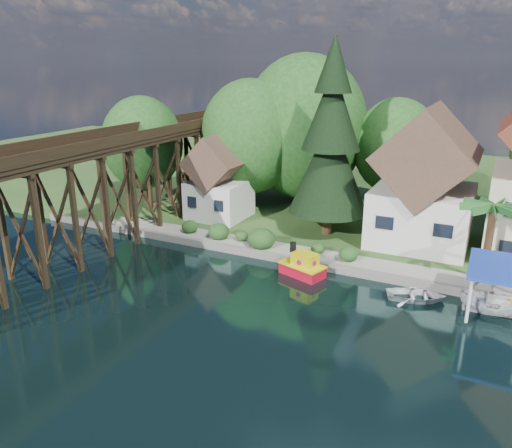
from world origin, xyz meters
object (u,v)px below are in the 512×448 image
Objects in this scene: trestle_bridge at (106,182)px; house_left at (424,186)px; boat_white_a at (416,294)px; boat_yellow at (511,306)px; shed at (219,183)px; palm_tree at (494,210)px; boat_canopy at (496,295)px; conifer at (331,143)px; tugboat at (303,266)px.

trestle_bridge is 4.01× the size of house_left.
boat_yellow reaches higher than boat_white_a.
trestle_bridge reaches higher than shed.
palm_tree reaches higher than boat_yellow.
boat_canopy is (28.99, 0.88, -3.95)m from trestle_bridge.
house_left is at bearing 129.81° from palm_tree.
boat_canopy is (13.44, -8.49, -6.90)m from conifer.
shed is 21.44m from boat_white_a.
shed reaches higher than boat_canopy.
conifer is at bearing 147.71° from boat_canopy.
boat_canopy reaches higher than boat_white_a.
shed is 1.54× the size of boat_canopy.
trestle_bridge is 17.21m from tugboat.
shed is 3.45× the size of boat_yellow.
shed is 2.09× the size of boat_white_a.
boat_yellow is at bearing -101.80° from boat_white_a.
tugboat is at bearing -163.77° from palm_tree.
tugboat is 12.49m from boat_canopy.
boat_white_a is (8.88, -8.40, -7.91)m from conifer.
house_left is at bearing 22.71° from boat_yellow.
boat_yellow is (14.33, -7.95, -7.70)m from conifer.
tugboat is 13.36m from boat_yellow.
palm_tree is at bearing 14.73° from boat_yellow.
conifer is (15.55, 9.37, 2.95)m from trestle_bridge.
boat_white_a is at bearing 81.25° from boat_yellow.
boat_white_a is at bearing -43.39° from conifer.
palm_tree is 1.54× the size of boat_white_a.
conifer is at bearing 30.09° from boat_white_a.
palm_tree reaches higher than tugboat.
boat_yellow is (0.89, 0.54, -0.80)m from boat_canopy.
house_left reaches higher than shed.
trestle_bridge reaches higher than boat_white_a.
conifer is (10.55, 0.04, 4.47)m from shed.
conifer reaches higher than house_left.
boat_white_a is at bearing -2.21° from tugboat.
palm_tree reaches higher than boat_canopy.
boat_yellow is at bearing -29.03° from conifer.
conifer reaches higher than tugboat.
boat_yellow is at bearing -61.80° from palm_tree.
boat_white_a is 4.66m from boat_canopy.
conifer is 3.17× the size of boat_canopy.
house_left is at bearing 55.87° from tugboat.
boat_canopy is at bearing -19.39° from shed.
tugboat is at bearing -124.13° from house_left.
boat_white_a is 5.46m from boat_yellow.
conifer reaches higher than boat_canopy.
trestle_bridge is 10.69m from shed.
boat_yellow is at bearing -53.82° from house_left.
trestle_bridge is 29.27m from boat_canopy.
trestle_bridge is at bearing -175.59° from tugboat.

